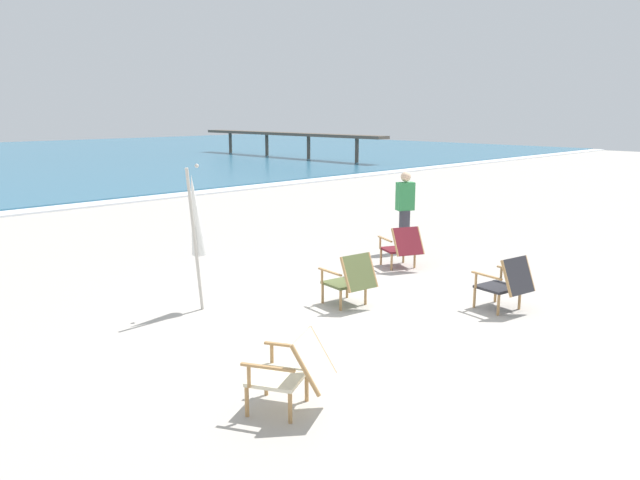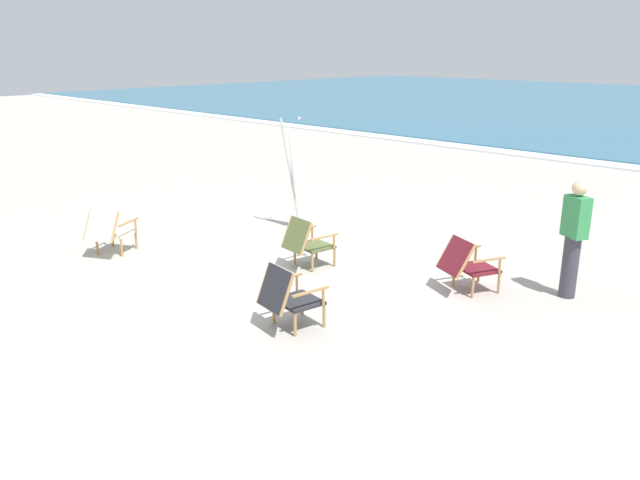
{
  "view_description": "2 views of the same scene",
  "coord_description": "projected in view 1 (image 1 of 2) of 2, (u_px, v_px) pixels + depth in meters",
  "views": [
    {
      "loc": [
        -6.42,
        -5.72,
        2.82
      ],
      "look_at": [
        0.66,
        1.42,
        0.73
      ],
      "focal_mm": 35.0,
      "sensor_mm": 36.0,
      "label": 1
    },
    {
      "loc": [
        6.62,
        -6.26,
        3.31
      ],
      "look_at": [
        0.46,
        0.08,
        0.55
      ],
      "focal_mm": 35.0,
      "sensor_mm": 36.0,
      "label": 2
    }
  ],
  "objects": [
    {
      "name": "person_near_chairs",
      "position": [
        405.0,
        211.0,
        12.5
      ],
      "size": [
        0.39,
        0.34,
        1.63
      ],
      "color": "#383842",
      "rests_on": "ground"
    },
    {
      "name": "ground_plane",
      "position": [
        357.0,
        310.0,
        8.97
      ],
      "size": [
        80.0,
        80.0,
        0.0
      ],
      "primitive_type": "plane",
      "color": "#B2AAA0"
    },
    {
      "name": "beach_chair_front_right",
      "position": [
        402.0,
        246.0,
        11.25
      ],
      "size": [
        0.83,
        0.93,
        0.78
      ],
      "color": "maroon",
      "rests_on": "ground"
    },
    {
      "name": "umbrella_furled_white",
      "position": [
        196.0,
        217.0,
        8.63
      ],
      "size": [
        0.46,
        0.41,
        2.1
      ],
      "color": "#B7B2A8",
      "rests_on": "ground"
    },
    {
      "name": "beach_chair_front_left",
      "position": [
        507.0,
        282.0,
        8.85
      ],
      "size": [
        0.68,
        0.78,
        0.81
      ],
      "color": "#28282D",
      "rests_on": "ground"
    },
    {
      "name": "beach_chair_far_center",
      "position": [
        351.0,
        278.0,
        9.06
      ],
      "size": [
        0.67,
        0.79,
        0.8
      ],
      "color": "#515B33",
      "rests_on": "ground"
    },
    {
      "name": "pier_distant",
      "position": [
        287.0,
        135.0,
        36.63
      ],
      "size": [
        0.9,
        14.77,
        1.55
      ],
      "color": "brown",
      "rests_on": "ground"
    },
    {
      "name": "surf_band",
      "position": [
        28.0,
        211.0,
        17.66
      ],
      "size": [
        80.0,
        1.1,
        0.06
      ],
      "primitive_type": "cube",
      "color": "white",
      "rests_on": "ground"
    },
    {
      "name": "beach_chair_back_right",
      "position": [
        294.0,
        370.0,
        5.88
      ],
      "size": [
        0.86,
        0.94,
        0.78
      ],
      "color": "beige",
      "rests_on": "ground"
    }
  ]
}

